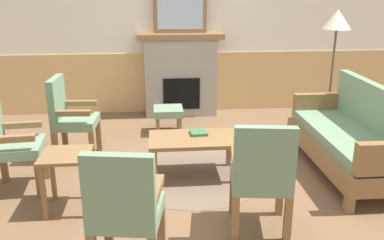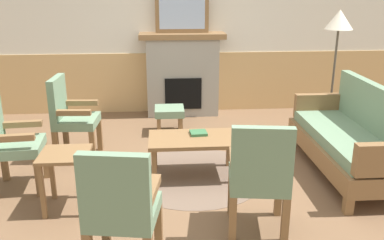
# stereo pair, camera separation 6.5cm
# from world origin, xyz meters

# --- Properties ---
(ground_plane) EXTENTS (14.00, 14.00, 0.00)m
(ground_plane) POSITION_xyz_m (0.00, 0.00, 0.00)
(ground_plane) COLOR brown
(wall_back) EXTENTS (7.20, 0.14, 2.70)m
(wall_back) POSITION_xyz_m (0.00, 2.60, 1.31)
(wall_back) COLOR silver
(wall_back) RESTS_ON ground_plane
(fireplace) EXTENTS (1.30, 0.44, 1.28)m
(fireplace) POSITION_xyz_m (0.00, 2.35, 0.65)
(fireplace) COLOR gray
(fireplace) RESTS_ON ground_plane
(framed_picture) EXTENTS (0.80, 0.04, 0.56)m
(framed_picture) POSITION_xyz_m (0.00, 2.35, 1.56)
(framed_picture) COLOR brown
(framed_picture) RESTS_ON fireplace
(couch) EXTENTS (0.70, 1.80, 0.98)m
(couch) POSITION_xyz_m (1.69, 0.02, 0.40)
(couch) COLOR brown
(couch) RESTS_ON ground_plane
(coffee_table) EXTENTS (0.96, 0.56, 0.44)m
(coffee_table) POSITION_xyz_m (-0.00, 0.09, 0.39)
(coffee_table) COLOR brown
(coffee_table) RESTS_ON ground_plane
(round_rug) EXTENTS (1.54, 1.54, 0.01)m
(round_rug) POSITION_xyz_m (-0.00, 0.09, 0.00)
(round_rug) COLOR brown
(round_rug) RESTS_ON ground_plane
(book_on_table) EXTENTS (0.19, 0.18, 0.03)m
(book_on_table) POSITION_xyz_m (0.06, 0.19, 0.46)
(book_on_table) COLOR #33663D
(book_on_table) RESTS_ON coffee_table
(footstool) EXTENTS (0.40, 0.40, 0.36)m
(footstool) POSITION_xyz_m (-0.23, 1.49, 0.28)
(footstool) COLOR brown
(footstool) RESTS_ON ground_plane
(armchair_near_fireplace) EXTENTS (0.52, 0.52, 0.98)m
(armchair_near_fireplace) POSITION_xyz_m (-1.85, -0.08, 0.54)
(armchair_near_fireplace) COLOR brown
(armchair_near_fireplace) RESTS_ON ground_plane
(armchair_by_window_left) EXTENTS (0.51, 0.51, 0.98)m
(armchair_by_window_left) POSITION_xyz_m (-1.41, 0.71, 0.54)
(armchair_by_window_left) COLOR brown
(armchair_by_window_left) RESTS_ON ground_plane
(armchair_front_left) EXTENTS (0.54, 0.54, 0.98)m
(armchair_front_left) POSITION_xyz_m (0.44, -1.04, 0.54)
(armchair_front_left) COLOR brown
(armchair_front_left) RESTS_ON ground_plane
(armchair_front_center) EXTENTS (0.55, 0.55, 0.98)m
(armchair_front_center) POSITION_xyz_m (-0.63, -1.47, 0.54)
(armchair_front_center) COLOR brown
(armchair_front_center) RESTS_ON ground_plane
(side_table) EXTENTS (0.44, 0.44, 0.55)m
(side_table) POSITION_xyz_m (-1.22, -0.51, 0.43)
(side_table) COLOR brown
(side_table) RESTS_ON ground_plane
(floor_lamp_by_couch) EXTENTS (0.36, 0.36, 1.68)m
(floor_lamp_by_couch) POSITION_xyz_m (1.97, 1.29, 1.45)
(floor_lamp_by_couch) COLOR #332D28
(floor_lamp_by_couch) RESTS_ON ground_plane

